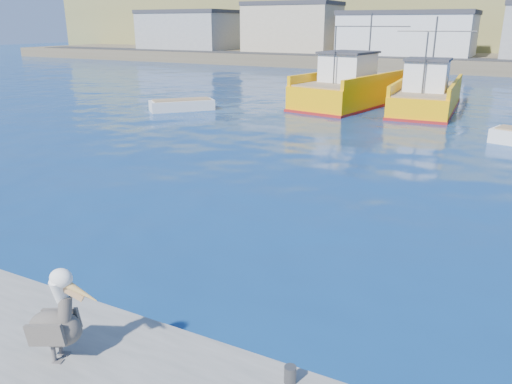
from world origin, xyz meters
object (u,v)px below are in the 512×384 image
at_px(trawler_yellow_a, 357,88).
at_px(trawler_yellow_b, 427,96).
at_px(pelican, 57,321).
at_px(skiff_left, 182,106).

xyz_separation_m(trawler_yellow_a, trawler_yellow_b, (5.37, -0.69, -0.13)).
relative_size(trawler_yellow_b, pelican, 6.69).
distance_m(trawler_yellow_a, skiff_left, 13.69).
bearing_deg(skiff_left, trawler_yellow_b, 28.13).
bearing_deg(skiff_left, trawler_yellow_a, 41.41).
bearing_deg(trawler_yellow_a, skiff_left, -138.59).
height_order(trawler_yellow_a, skiff_left, trawler_yellow_a).
relative_size(trawler_yellow_a, pelican, 8.33).
xyz_separation_m(trawler_yellow_b, skiff_left, (-15.62, -8.35, -0.73)).
xyz_separation_m(trawler_yellow_a, skiff_left, (-10.24, -9.03, -0.86)).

